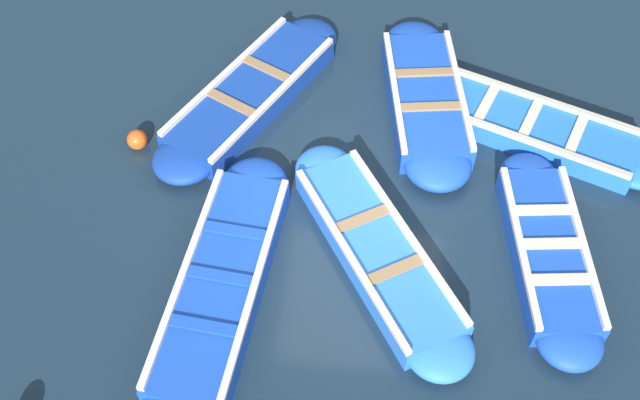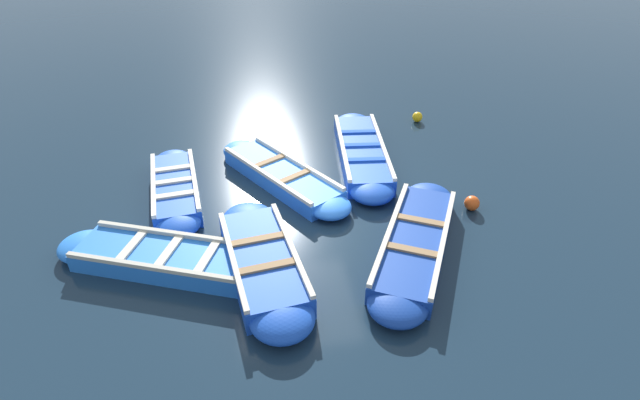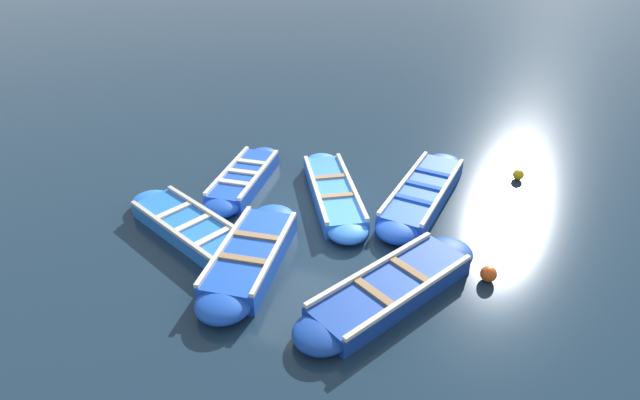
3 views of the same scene
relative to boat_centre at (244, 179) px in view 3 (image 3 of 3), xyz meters
name	(u,v)px [view 3 (image 3 of 3)]	position (x,y,z in m)	size (l,w,h in m)	color
ground_plane	(323,222)	(2.19, -0.72, -0.17)	(120.00, 120.00, 0.00)	#162838
boat_centre	(244,179)	(0.00, 0.00, 0.00)	(1.14, 3.23, 0.40)	#1947B7
boat_tucked	(194,230)	(0.08, -2.10, -0.02)	(3.93, 2.22, 0.36)	blue
boat_outer_left	(423,193)	(3.87, 0.85, 0.01)	(1.26, 4.05, 0.42)	#1947B7
boat_outer_right	(391,289)	(4.03, -2.34, -0.01)	(2.57, 3.81, 0.39)	navy
boat_drifting	(251,256)	(1.52, -2.46, 0.02)	(1.40, 3.46, 0.44)	#1947B7
boat_inner_gap	(333,193)	(2.07, 0.19, -0.01)	(2.62, 3.60, 0.38)	blue
buoy_orange_near	(489,274)	(5.45, -1.34, -0.03)	(0.28, 0.28, 0.28)	#E05119
buoy_yellow_far	(518,175)	(5.72, 2.61, -0.05)	(0.25, 0.25, 0.25)	#EAB214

